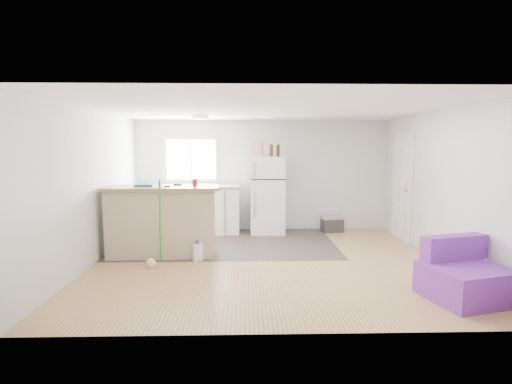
{
  "coord_description": "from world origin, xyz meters",
  "views": [
    {
      "loc": [
        -0.37,
        -6.22,
        1.83
      ],
      "look_at": [
        -0.19,
        0.7,
        1.04
      ],
      "focal_mm": 28.0,
      "sensor_mm": 36.0,
      "label": 1
    }
  ],
  "objects_px": {
    "kitchen_cabinets": "(187,209)",
    "cooler": "(332,224)",
    "red_cup": "(195,182)",
    "cardboard_box": "(258,149)",
    "bottle_right": "(278,151)",
    "purple_seat": "(464,277)",
    "cleaner_jug": "(198,252)",
    "mop": "(153,252)",
    "refrigerator": "(267,195)",
    "bottle_left": "(271,151)",
    "blue_tray": "(144,185)",
    "peninsula": "(162,221)"
  },
  "relations": [
    {
      "from": "kitchen_cabinets",
      "to": "cooler",
      "type": "bearing_deg",
      "value": -1.74
    },
    {
      "from": "red_cup",
      "to": "kitchen_cabinets",
      "type": "bearing_deg",
      "value": 102.96
    },
    {
      "from": "red_cup",
      "to": "cardboard_box",
      "type": "bearing_deg",
      "value": 56.36
    },
    {
      "from": "cardboard_box",
      "to": "cooler",
      "type": "bearing_deg",
      "value": 3.12
    },
    {
      "from": "red_cup",
      "to": "bottle_right",
      "type": "xyz_separation_m",
      "value": [
        1.53,
        1.67,
        0.51
      ]
    },
    {
      "from": "purple_seat",
      "to": "cooler",
      "type": "bearing_deg",
      "value": 86.82
    },
    {
      "from": "cleaner_jug",
      "to": "mop",
      "type": "xyz_separation_m",
      "value": [
        -0.63,
        -0.32,
        0.08
      ]
    },
    {
      "from": "mop",
      "to": "refrigerator",
      "type": "bearing_deg",
      "value": 37.03
    },
    {
      "from": "bottle_left",
      "to": "bottle_right",
      "type": "bearing_deg",
      "value": 21.48
    },
    {
      "from": "cooler",
      "to": "blue_tray",
      "type": "distance_m",
      "value": 4.1
    },
    {
      "from": "peninsula",
      "to": "cleaner_jug",
      "type": "height_order",
      "value": "peninsula"
    },
    {
      "from": "purple_seat",
      "to": "bottle_right",
      "type": "bearing_deg",
      "value": 103.0
    },
    {
      "from": "cooler",
      "to": "mop",
      "type": "relative_size",
      "value": 0.36
    },
    {
      "from": "peninsula",
      "to": "bottle_left",
      "type": "bearing_deg",
      "value": 38.6
    },
    {
      "from": "kitchen_cabinets",
      "to": "refrigerator",
      "type": "height_order",
      "value": "refrigerator"
    },
    {
      "from": "cooler",
      "to": "cardboard_box",
      "type": "relative_size",
      "value": 1.64
    },
    {
      "from": "bottle_left",
      "to": "cardboard_box",
      "type": "bearing_deg",
      "value": 171.37
    },
    {
      "from": "red_cup",
      "to": "purple_seat",
      "type": "bearing_deg",
      "value": -30.62
    },
    {
      "from": "mop",
      "to": "bottle_right",
      "type": "bearing_deg",
      "value": 33.53
    },
    {
      "from": "cardboard_box",
      "to": "blue_tray",
      "type": "bearing_deg",
      "value": -138.42
    },
    {
      "from": "mop",
      "to": "red_cup",
      "type": "height_order",
      "value": "mop"
    },
    {
      "from": "mop",
      "to": "blue_tray",
      "type": "distance_m",
      "value": 1.18
    },
    {
      "from": "purple_seat",
      "to": "bottle_left",
      "type": "distance_m",
      "value": 4.49
    },
    {
      "from": "kitchen_cabinets",
      "to": "peninsula",
      "type": "bearing_deg",
      "value": -97.63
    },
    {
      "from": "cooler",
      "to": "cleaner_jug",
      "type": "height_order",
      "value": "cooler"
    },
    {
      "from": "purple_seat",
      "to": "red_cup",
      "type": "distance_m",
      "value": 4.16
    },
    {
      "from": "mop",
      "to": "blue_tray",
      "type": "relative_size",
      "value": 4.54
    },
    {
      "from": "red_cup",
      "to": "bottle_right",
      "type": "relative_size",
      "value": 0.48
    },
    {
      "from": "cleaner_jug",
      "to": "cardboard_box",
      "type": "relative_size",
      "value": 1.12
    },
    {
      "from": "cooler",
      "to": "cleaner_jug",
      "type": "xyz_separation_m",
      "value": [
        -2.64,
        -2.12,
        -0.03
      ]
    },
    {
      "from": "purple_seat",
      "to": "cardboard_box",
      "type": "bearing_deg",
      "value": 108.0
    },
    {
      "from": "refrigerator",
      "to": "blue_tray",
      "type": "xyz_separation_m",
      "value": [
        -2.14,
        -1.76,
        0.38
      ]
    },
    {
      "from": "cleaner_jug",
      "to": "bottle_right",
      "type": "bearing_deg",
      "value": 29.68
    },
    {
      "from": "kitchen_cabinets",
      "to": "peninsula",
      "type": "relative_size",
      "value": 1.18
    },
    {
      "from": "kitchen_cabinets",
      "to": "purple_seat",
      "type": "bearing_deg",
      "value": -46.57
    },
    {
      "from": "bottle_left",
      "to": "bottle_right",
      "type": "xyz_separation_m",
      "value": [
        0.15,
        0.06,
        0.0
      ]
    },
    {
      "from": "kitchen_cabinets",
      "to": "purple_seat",
      "type": "xyz_separation_m",
      "value": [
        3.88,
        -3.77,
        -0.25
      ]
    },
    {
      "from": "bottle_right",
      "to": "red_cup",
      "type": "bearing_deg",
      "value": -132.48
    },
    {
      "from": "cardboard_box",
      "to": "bottle_left",
      "type": "height_order",
      "value": "cardboard_box"
    },
    {
      "from": "refrigerator",
      "to": "cleaner_jug",
      "type": "relative_size",
      "value": 4.84
    },
    {
      "from": "cooler",
      "to": "red_cup",
      "type": "bearing_deg",
      "value": -155.53
    },
    {
      "from": "kitchen_cabinets",
      "to": "bottle_right",
      "type": "bearing_deg",
      "value": -3.56
    },
    {
      "from": "cleaner_jug",
      "to": "cardboard_box",
      "type": "height_order",
      "value": "cardboard_box"
    },
    {
      "from": "red_cup",
      "to": "blue_tray",
      "type": "xyz_separation_m",
      "value": [
        -0.83,
        -0.06,
        -0.04
      ]
    },
    {
      "from": "purple_seat",
      "to": "mop",
      "type": "relative_size",
      "value": 0.77
    },
    {
      "from": "kitchen_cabinets",
      "to": "mop",
      "type": "relative_size",
      "value": 1.68
    },
    {
      "from": "cardboard_box",
      "to": "cleaner_jug",
      "type": "bearing_deg",
      "value": -116.85
    },
    {
      "from": "purple_seat",
      "to": "cardboard_box",
      "type": "distance_m",
      "value": 4.67
    },
    {
      "from": "kitchen_cabinets",
      "to": "blue_tray",
      "type": "distance_m",
      "value": 1.94
    },
    {
      "from": "purple_seat",
      "to": "cardboard_box",
      "type": "xyz_separation_m",
      "value": [
        -2.38,
        3.72,
        1.51
      ]
    }
  ]
}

